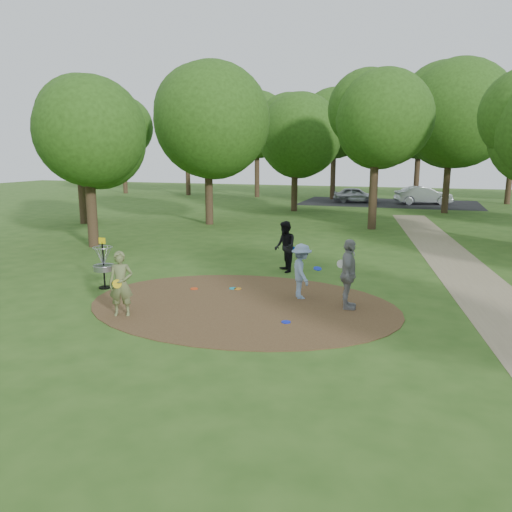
% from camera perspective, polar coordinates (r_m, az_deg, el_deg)
% --- Properties ---
extents(ground, '(100.00, 100.00, 0.00)m').
position_cam_1_polar(ground, '(13.44, -1.60, -5.58)').
color(ground, '#2D5119').
rests_on(ground, ground).
extents(dirt_clearing, '(8.40, 8.40, 0.02)m').
position_cam_1_polar(dirt_clearing, '(13.44, -1.60, -5.54)').
color(dirt_clearing, '#47301C').
rests_on(dirt_clearing, ground).
extents(footpath, '(7.55, 39.89, 0.01)m').
position_cam_1_polar(footpath, '(14.78, 25.87, -5.15)').
color(footpath, '#8C7A5B').
rests_on(footpath, ground).
extents(parking_lot, '(14.00, 8.00, 0.01)m').
position_cam_1_polar(parking_lot, '(42.33, 14.97, 5.88)').
color(parking_lot, black).
rests_on(parking_lot, ground).
extents(player_observer_with_disc, '(0.70, 0.58, 1.64)m').
position_cam_1_polar(player_observer_with_disc, '(12.77, -15.17, -3.10)').
color(player_observer_with_disc, '#616B3E').
rests_on(player_observer_with_disc, ground).
extents(player_throwing_with_disc, '(1.10, 1.15, 1.55)m').
position_cam_1_polar(player_throwing_with_disc, '(13.86, 5.21, -1.77)').
color(player_throwing_with_disc, '#809ABF').
rests_on(player_throwing_with_disc, ground).
extents(player_walking_with_disc, '(0.99, 1.06, 1.74)m').
position_cam_1_polar(player_walking_with_disc, '(16.95, 3.33, 1.06)').
color(player_walking_with_disc, black).
rests_on(player_walking_with_disc, ground).
extents(player_waiting_with_disc, '(0.59, 1.12, 1.84)m').
position_cam_1_polar(player_waiting_with_disc, '(13.07, 10.52, -2.09)').
color(player_waiting_with_disc, gray).
rests_on(player_waiting_with_disc, ground).
extents(disc_ground_cyan, '(0.22, 0.22, 0.02)m').
position_cam_1_polar(disc_ground_cyan, '(14.93, -2.66, -3.71)').
color(disc_ground_cyan, '#169DB5').
rests_on(disc_ground_cyan, dirt_clearing).
extents(disc_ground_blue, '(0.22, 0.22, 0.02)m').
position_cam_1_polar(disc_ground_blue, '(12.04, 3.45, -7.54)').
color(disc_ground_blue, '#0B1DC9').
rests_on(disc_ground_blue, dirt_clearing).
extents(disc_ground_red, '(0.22, 0.22, 0.02)m').
position_cam_1_polar(disc_ground_red, '(15.00, -7.08, -3.72)').
color(disc_ground_red, red).
rests_on(disc_ground_red, dirt_clearing).
extents(car_left, '(3.83, 2.01, 1.24)m').
position_cam_1_polar(car_left, '(42.10, 11.32, 6.87)').
color(car_left, '#A6A8AE').
rests_on(car_left, ground).
extents(car_right, '(4.56, 2.71, 1.42)m').
position_cam_1_polar(car_right, '(41.92, 18.58, 6.59)').
color(car_right, '#A7ABAF').
rests_on(car_right, ground).
extents(disc_ground_orange, '(0.22, 0.22, 0.02)m').
position_cam_1_polar(disc_ground_orange, '(14.88, -2.12, -3.76)').
color(disc_ground_orange, orange).
rests_on(disc_ground_orange, dirt_clearing).
extents(disc_golf_basket, '(0.63, 0.63, 1.54)m').
position_cam_1_polar(disc_golf_basket, '(15.53, -17.06, -0.41)').
color(disc_golf_basket, black).
rests_on(disc_golf_basket, ground).
extents(tree_ring, '(37.04, 46.03, 9.79)m').
position_cam_1_polar(tree_ring, '(22.91, 13.11, 14.60)').
color(tree_ring, '#332316').
rests_on(tree_ring, ground).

